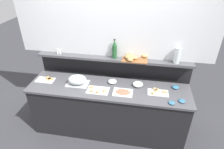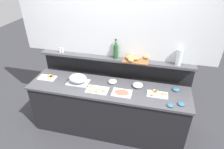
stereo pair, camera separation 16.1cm
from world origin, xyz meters
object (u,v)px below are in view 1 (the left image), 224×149
condiment_bowl_teal (172,103)px  bread_basket (133,57)px  glass_bowl_medium (112,82)px  serving_cloche (77,80)px  sandwich_platter_rear (158,92)px  salt_shaker (57,51)px  glass_bowl_large (138,84)px  condiment_bowl_dark (182,101)px  wine_bottle_green (114,50)px  pepper_shaker (60,52)px  sandwich_platter_side (97,90)px  water_carafe (177,55)px  sandwich_platter_front (47,80)px  condiment_bowl_cream (175,87)px  cold_cuts_platter (123,92)px

condiment_bowl_teal → bread_basket: size_ratio=0.21×
glass_bowl_medium → condiment_bowl_teal: size_ratio=1.58×
bread_basket → serving_cloche: bearing=-153.6°
sandwich_platter_rear → salt_shaker: size_ratio=3.43×
glass_bowl_large → condiment_bowl_teal: bearing=-36.1°
condiment_bowl_dark → glass_bowl_large: bearing=155.3°
serving_cloche → condiment_bowl_dark: (1.54, -0.18, -0.06)m
wine_bottle_green → condiment_bowl_teal: bearing=-35.7°
glass_bowl_medium → condiment_bowl_dark: glass_bowl_medium is taller
condiment_bowl_dark → pepper_shaker: 2.06m
wine_bottle_green → bread_basket: wine_bottle_green is taller
sandwich_platter_side → wine_bottle_green: (0.17, 0.53, 0.44)m
condiment_bowl_dark → salt_shaker: 2.10m
wine_bottle_green → water_carafe: bearing=-0.6°
serving_cloche → wine_bottle_green: size_ratio=1.08×
sandwich_platter_front → condiment_bowl_cream: bearing=3.6°
condiment_bowl_dark → pepper_shaker: (-1.95, 0.57, 0.33)m
glass_bowl_medium → water_carafe: size_ratio=0.54×
sandwich_platter_front → water_carafe: (2.01, 0.37, 0.42)m
condiment_bowl_teal → serving_cloche: bearing=170.3°
condiment_bowl_teal → pepper_shaker: 1.95m
condiment_bowl_dark → water_carafe: bearing=96.7°
condiment_bowl_cream → condiment_bowl_teal: size_ratio=1.23×
serving_cloche → water_carafe: water_carafe is taller
bread_basket → water_carafe: size_ratio=1.65×
sandwich_platter_front → bread_basket: bread_basket is taller
sandwich_platter_side → glass_bowl_large: bearing=21.9°
condiment_bowl_dark → pepper_shaker: size_ratio=1.06×
sandwich_platter_side → glass_bowl_medium: size_ratio=2.40×
sandwich_platter_front → cold_cuts_platter: (1.25, -0.13, -0.00)m
sandwich_platter_rear → cold_cuts_platter: sandwich_platter_rear is taller
water_carafe → sandwich_platter_front: bearing=-169.5°
sandwich_platter_side → glass_bowl_large: size_ratio=2.04×
condiment_bowl_teal → water_carafe: (0.07, 0.63, 0.41)m
serving_cloche → glass_bowl_medium: 0.55m
serving_cloche → salt_shaker: size_ratio=3.91×
sandwich_platter_rear → condiment_bowl_cream: bearing=32.3°
condiment_bowl_teal → glass_bowl_medium: bearing=157.5°
condiment_bowl_dark → glass_bowl_medium: bearing=163.6°
glass_bowl_medium → salt_shaker: size_ratio=1.55×
glass_bowl_medium → water_carafe: (0.95, 0.27, 0.40)m
wine_bottle_green → water_carafe: (0.96, -0.01, -0.02)m
serving_cloche → wine_bottle_green: 0.75m
glass_bowl_large → glass_bowl_medium: bearing=177.9°
condiment_bowl_teal → wine_bottle_green: (-0.89, 0.64, 0.43)m
salt_shaker → pepper_shaker: (0.04, 0.00, 0.00)m
glass_bowl_large → bread_basket: 0.44m
glass_bowl_large → bread_basket: (-0.11, 0.30, 0.31)m
sandwich_platter_front → pepper_shaker: bearing=72.3°
cold_cuts_platter → salt_shaker: 1.32m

